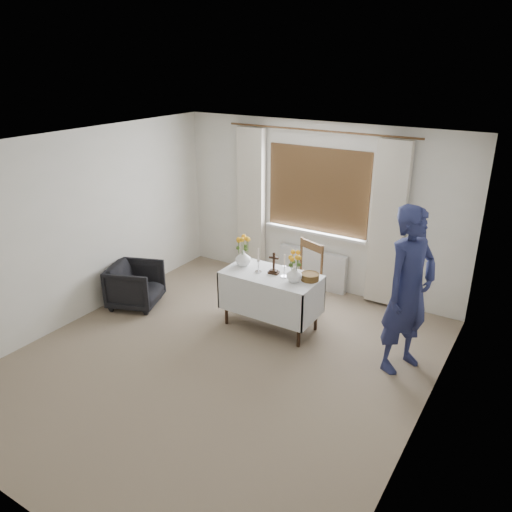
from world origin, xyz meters
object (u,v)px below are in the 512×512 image
(flower_vase_left, at_px, (243,258))
(flower_vase_right, at_px, (294,274))
(wooden_cross, at_px, (274,263))
(person, at_px, (409,291))
(altar_table, at_px, (271,301))
(armchair, at_px, (135,285))
(wooden_chair, at_px, (300,279))

(flower_vase_left, height_order, flower_vase_right, flower_vase_left)
(flower_vase_left, bearing_deg, wooden_cross, -1.52)
(person, relative_size, wooden_cross, 6.70)
(altar_table, relative_size, flower_vase_right, 6.07)
(armchair, height_order, flower_vase_right, flower_vase_right)
(person, bearing_deg, flower_vase_right, 116.99)
(altar_table, bearing_deg, flower_vase_left, 174.03)
(wooden_cross, bearing_deg, flower_vase_left, 170.03)
(person, relative_size, flower_vase_right, 9.39)
(wooden_chair, xyz_separation_m, person, (1.58, -0.51, 0.45))
(wooden_chair, xyz_separation_m, armchair, (-2.09, -1.02, -0.20))
(altar_table, relative_size, wooden_cross, 4.33)
(person, xyz_separation_m, flower_vase_right, (-1.37, -0.07, -0.10))
(armchair, distance_m, flower_vase_right, 2.41)
(wooden_chair, height_order, flower_vase_right, wooden_chair)
(armchair, xyz_separation_m, flower_vase_left, (1.49, 0.53, 0.56))
(altar_table, bearing_deg, armchair, -166.12)
(wooden_chair, height_order, person, person)
(wooden_chair, bearing_deg, flower_vase_left, -120.03)
(wooden_cross, relative_size, flower_vase_right, 1.40)
(wooden_chair, distance_m, wooden_cross, 0.65)
(person, distance_m, flower_vase_left, 2.18)
(wooden_cross, xyz_separation_m, flower_vase_right, (0.33, -0.08, -0.04))
(person, bearing_deg, wooden_chair, 96.01)
(person, height_order, flower_vase_left, person)
(flower_vase_right, bearing_deg, flower_vase_left, 173.57)
(person, xyz_separation_m, flower_vase_left, (-2.18, 0.02, -0.09))
(wooden_chair, bearing_deg, wooden_cross, -83.26)
(armchair, distance_m, wooden_cross, 2.12)
(wooden_cross, height_order, flower_vase_right, wooden_cross)
(altar_table, xyz_separation_m, armchair, (-1.95, -0.48, -0.07))
(altar_table, relative_size, person, 0.65)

